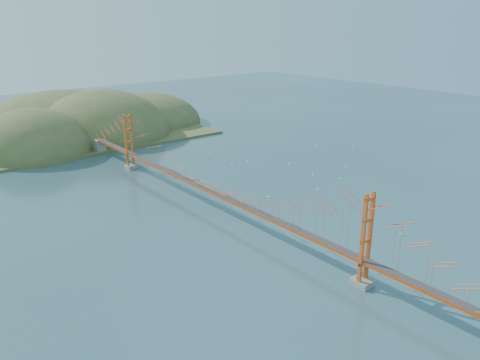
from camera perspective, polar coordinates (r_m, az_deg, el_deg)
ground at (r=78.05m, az=-3.23°, el=-3.66°), size 320.00×320.00×0.00m
bridge at (r=75.79m, az=-3.41°, el=1.29°), size 2.20×94.40×12.00m
far_headlands at (r=137.90m, az=-19.51°, el=5.26°), size 84.00×58.00×25.00m
sailboat_2 at (r=88.13m, az=9.48°, el=-1.12°), size 0.51×0.51×0.58m
sailboat_16 at (r=102.47m, az=-1.00°, el=2.00°), size 0.58×0.56×0.65m
sailboat_0 at (r=83.54m, az=3.41°, el=-2.00°), size 0.50×0.62×0.73m
sailboat_9 at (r=120.18m, az=13.59°, el=4.00°), size 0.59×0.59×0.62m
sailboat_5 at (r=103.42m, az=12.82°, el=1.68°), size 0.45×0.54×0.63m
sailboat_15 at (r=121.46m, az=-4.11°, el=4.64°), size 0.55×0.55×0.59m
sailboat_3 at (r=109.95m, az=-3.88°, el=3.14°), size 0.66×0.66×0.74m
sailboat_7 at (r=104.68m, az=0.88°, el=2.36°), size 0.52×0.44×0.60m
sailboat_1 at (r=94.93m, az=12.13°, el=0.19°), size 0.64×0.64×0.69m
sailboat_14 at (r=103.32m, az=6.01°, el=2.04°), size 0.50×0.61×0.71m
sailboat_4 at (r=96.76m, az=8.84°, el=0.74°), size 0.58×0.58×0.63m
sailboat_10 at (r=68.65m, az=15.25°, el=-7.48°), size 0.54×0.61×0.69m
sailboat_8 at (r=119.10m, az=9.30°, el=4.15°), size 0.59×0.49×0.68m
sailboat_6 at (r=73.17m, az=19.04°, el=-6.19°), size 0.56×0.56×0.64m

